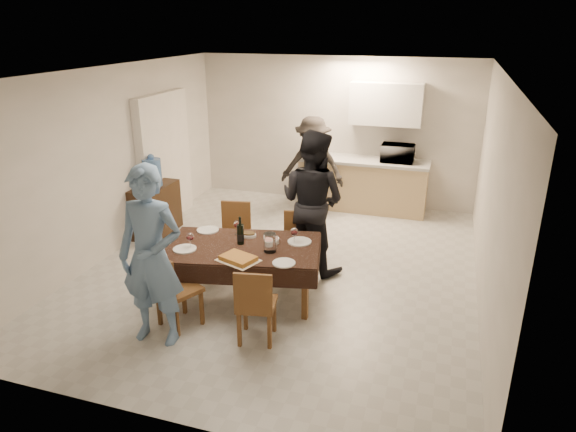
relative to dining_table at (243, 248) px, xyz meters
The scene contains 33 objects.
floor 1.13m from the dining_table, 77.59° to the left, with size 5.00×6.00×0.02m, color #B5B5B0.
ceiling 2.15m from the dining_table, 77.59° to the left, with size 5.00×6.00×0.02m, color white.
wall_back 3.95m from the dining_table, 87.11° to the left, with size 5.00×0.02×2.60m, color silver.
wall_front 2.21m from the dining_table, 84.66° to the right, with size 5.00×0.02×2.60m, color silver.
wall_left 2.55m from the dining_table, 158.77° to the left, with size 0.02×6.00×2.60m, color silver.
wall_right 2.91m from the dining_table, 18.35° to the left, with size 0.02×6.00×2.60m, color silver.
stub_partition 3.08m from the dining_table, 136.71° to the left, with size 0.15×1.40×2.10m, color silver.
kitchen_base_cabinet 3.67m from the dining_table, 77.43° to the left, with size 2.20×0.60×0.86m, color tan.
kitchen_worktop 3.67m from the dining_table, 77.43° to the left, with size 2.24×0.64×0.05m, color #ABABA6.
upper_cabinet 4.05m from the dining_table, 73.55° to the left, with size 1.20×0.34×0.70m, color silver.
dining_table is the anchor object (origin of this frame).
chair_near_left 0.96m from the dining_table, 118.33° to the right, with size 0.54×0.56×0.48m.
chair_near_right 0.95m from the dining_table, 61.56° to the right, with size 0.45×0.45×0.46m.
chair_far_left 0.81m from the dining_table, 124.03° to the left, with size 0.47×0.47×0.48m.
chair_far_right 0.82m from the dining_table, 56.09° to the left, with size 0.47×0.48×0.46m.
console 2.57m from the dining_table, 144.68° to the left, with size 0.43×0.85×0.79m, color black.
water_jug 2.58m from the dining_table, 144.68° to the left, with size 0.28×0.28×0.42m, color #4F80CA.
wine_bottle 0.21m from the dining_table, 135.00° to the left, with size 0.08×0.08×0.34m, color black, non-canonical shape.
water_pitcher 0.38m from the dining_table, ahead, with size 0.14×0.14×0.22m, color white.
savoury_tart 0.40m from the dining_table, 75.26° to the right, with size 0.43×0.32×0.05m, color #AF7933.
salad_bowl 0.36m from the dining_table, 30.96° to the left, with size 0.16×0.16×0.06m, color silver.
mushroom_dish 0.29m from the dining_table, 100.12° to the left, with size 0.19×0.19×0.03m, color silver.
wine_glass_a 0.62m from the dining_table, 155.56° to the right, with size 0.09×0.09×0.20m, color white, non-canonical shape.
wine_glass_b 0.62m from the dining_table, 24.44° to the left, with size 0.09×0.09×0.20m, color white, non-canonical shape.
wine_glass_c 0.38m from the dining_table, 123.69° to the left, with size 0.08×0.08×0.19m, color white, non-canonical shape.
plate_near_left 0.67m from the dining_table, 153.43° to the right, with size 0.27×0.27×0.02m, color silver.
plate_near_right 0.67m from the dining_table, 26.57° to the right, with size 0.25×0.25×0.01m, color silver.
plate_far_left 0.67m from the dining_table, 153.43° to the left, with size 0.27×0.27×0.02m, color silver.
plate_far_right 0.67m from the dining_table, 26.57° to the left, with size 0.28×0.28×0.02m, color silver.
microwave 3.85m from the dining_table, 69.15° to the left, with size 0.54×0.37×0.30m, color silver.
person_near 1.22m from the dining_table, 117.65° to the right, with size 0.69×0.45×1.89m, color #6083AE.
person_far 1.22m from the dining_table, 62.35° to the left, with size 0.92×0.72×1.89m, color black.
person_kitchen 3.13m from the dining_table, 90.06° to the left, with size 1.09×0.62×1.68m, color black.
Camera 1 is at (1.96, -5.95, 3.15)m, focal length 32.00 mm.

